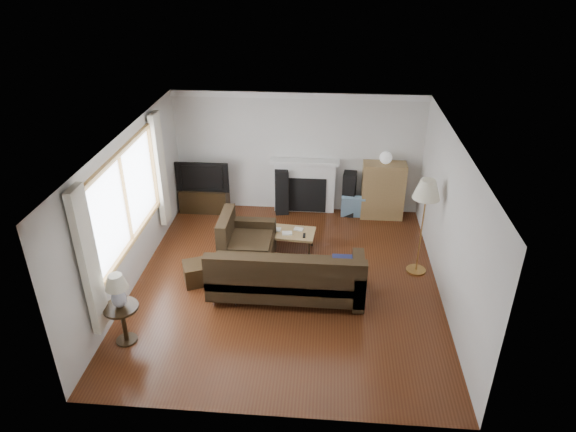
# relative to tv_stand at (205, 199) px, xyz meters

# --- Properties ---
(room) EXTENTS (5.10, 5.60, 2.54)m
(room) POSITION_rel_tv_stand_xyz_m (1.94, -2.50, 1.00)
(room) COLOR #4C2311
(room) RESTS_ON ground
(window) EXTENTS (0.12, 2.74, 1.54)m
(window) POSITION_rel_tv_stand_xyz_m (-0.51, -2.70, 1.30)
(window) COLOR olive
(window) RESTS_ON room
(curtain_near) EXTENTS (0.10, 0.35, 2.10)m
(curtain_near) POSITION_rel_tv_stand_xyz_m (-0.46, -4.22, 1.15)
(curtain_near) COLOR white
(curtain_near) RESTS_ON room
(curtain_far) EXTENTS (0.10, 0.35, 2.10)m
(curtain_far) POSITION_rel_tv_stand_xyz_m (-0.46, -1.18, 1.15)
(curtain_far) COLOR white
(curtain_far) RESTS_ON room
(fireplace) EXTENTS (1.40, 0.26, 1.15)m
(fireplace) POSITION_rel_tv_stand_xyz_m (2.09, 0.14, 0.33)
(fireplace) COLOR white
(fireplace) RESTS_ON room
(tv_stand) EXTENTS (0.99, 0.45, 0.50)m
(tv_stand) POSITION_rel_tv_stand_xyz_m (0.00, 0.00, 0.00)
(tv_stand) COLOR black
(tv_stand) RESTS_ON ground
(television) EXTENTS (1.09, 0.14, 0.63)m
(television) POSITION_rel_tv_stand_xyz_m (0.02, 0.00, 0.56)
(television) COLOR black
(television) RESTS_ON tv_stand
(speaker_left) EXTENTS (0.32, 0.36, 0.95)m
(speaker_left) POSITION_rel_tv_stand_xyz_m (1.62, 0.04, 0.23)
(speaker_left) COLOR black
(speaker_left) RESTS_ON ground
(speaker_right) EXTENTS (0.30, 0.34, 0.93)m
(speaker_right) POSITION_rel_tv_stand_xyz_m (3.01, 0.05, 0.22)
(speaker_right) COLOR black
(speaker_right) RESTS_ON ground
(bookshelf) EXTENTS (0.85, 0.40, 1.17)m
(bookshelf) POSITION_rel_tv_stand_xyz_m (3.69, 0.02, 0.34)
(bookshelf) COLOR olive
(bookshelf) RESTS_ON ground
(globe_lamp) EXTENTS (0.24, 0.24, 0.24)m
(globe_lamp) POSITION_rel_tv_stand_xyz_m (3.69, 0.02, 1.05)
(globe_lamp) COLOR white
(globe_lamp) RESTS_ON bookshelf
(sectional_sofa) EXTENTS (2.64, 1.93, 0.85)m
(sectional_sofa) POSITION_rel_tv_stand_xyz_m (1.97, -2.83, 0.18)
(sectional_sofa) COLOR black
(sectional_sofa) RESTS_ON ground
(coffee_table) EXTENTS (1.03, 0.62, 0.39)m
(coffee_table) POSITION_rel_tv_stand_xyz_m (1.87, -1.46, -0.05)
(coffee_table) COLOR #9C7C4B
(coffee_table) RESTS_ON ground
(footstool) EXTENTS (0.55, 0.55, 0.35)m
(footstool) POSITION_rel_tv_stand_xyz_m (0.46, -2.60, -0.07)
(footstool) COLOR black
(footstool) RESTS_ON ground
(floor_lamp) EXTENTS (0.53, 0.53, 1.72)m
(floor_lamp) POSITION_rel_tv_stand_xyz_m (4.15, -1.97, 0.61)
(floor_lamp) COLOR #AE7D3C
(floor_lamp) RESTS_ON ground
(side_table) EXTENTS (0.49, 0.49, 0.61)m
(side_table) POSITION_rel_tv_stand_xyz_m (-0.21, -4.10, 0.06)
(side_table) COLOR black
(side_table) RESTS_ON ground
(table_lamp) EXTENTS (0.32, 0.32, 0.51)m
(table_lamp) POSITION_rel_tv_stand_xyz_m (-0.21, -4.10, 0.62)
(table_lamp) COLOR silver
(table_lamp) RESTS_ON side_table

